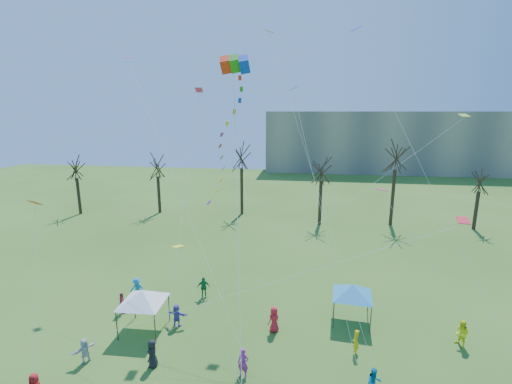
# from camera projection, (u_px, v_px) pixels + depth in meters

# --- Properties ---
(distant_building) EXTENTS (60.00, 14.00, 15.00)m
(distant_building) POSITION_uv_depth(u_px,v_px,m) (386.00, 142.00, 90.23)
(distant_building) COLOR gray
(distant_building) RESTS_ON ground
(bare_tree_row) EXTENTS (69.93, 9.06, 11.82)m
(bare_tree_row) POSITION_uv_depth(u_px,v_px,m) (319.00, 170.00, 48.50)
(bare_tree_row) COLOR black
(bare_tree_row) RESTS_ON ground
(big_box_kite) EXTENTS (2.36, 7.07, 19.66)m
(big_box_kite) POSITION_uv_depth(u_px,v_px,m) (230.00, 144.00, 20.50)
(big_box_kite) COLOR red
(big_box_kite) RESTS_ON ground
(canopy_tent_white) EXTENTS (4.08, 4.08, 3.06)m
(canopy_tent_white) POSITION_uv_depth(u_px,v_px,m) (143.00, 296.00, 24.52)
(canopy_tent_white) COLOR #3F3F44
(canopy_tent_white) RESTS_ON ground
(canopy_tent_blue) EXTENTS (3.85, 3.85, 2.89)m
(canopy_tent_blue) POSITION_uv_depth(u_px,v_px,m) (353.00, 290.00, 25.66)
(canopy_tent_blue) COLOR #3F3F44
(canopy_tent_blue) RESTS_ON ground
(festival_crowd) EXTENTS (25.42, 12.49, 1.85)m
(festival_crowd) POSITION_uv_depth(u_px,v_px,m) (244.00, 345.00, 22.12)
(festival_crowd) COLOR red
(festival_crowd) RESTS_ON ground
(small_kites_aloft) EXTENTS (28.51, 18.19, 29.62)m
(small_kites_aloft) POSITION_uv_depth(u_px,v_px,m) (274.00, 134.00, 23.97)
(small_kites_aloft) COLOR #FF390D
(small_kites_aloft) RESTS_ON ground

